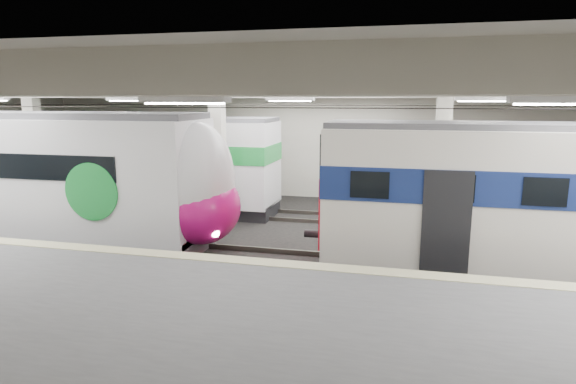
# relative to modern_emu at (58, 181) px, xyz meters

# --- Properties ---
(station_hall) EXTENTS (36.00, 24.00, 5.75)m
(station_hall) POSITION_rel_modern_emu_xyz_m (7.63, -1.74, 1.02)
(station_hall) COLOR black
(station_hall) RESTS_ON ground
(modern_emu) EXTENTS (14.07, 2.90, 4.53)m
(modern_emu) POSITION_rel_modern_emu_xyz_m (0.00, 0.00, 0.00)
(modern_emu) COLOR white
(modern_emu) RESTS_ON ground
(older_rer) EXTENTS (13.11, 2.89, 4.34)m
(older_rer) POSITION_rel_modern_emu_xyz_m (15.70, 0.00, 0.05)
(older_rer) COLOR silver
(older_rer) RESTS_ON ground
(far_train) EXTENTS (13.03, 2.80, 4.19)m
(far_train) POSITION_rel_modern_emu_xyz_m (-0.38, 5.50, -0.06)
(far_train) COLOR white
(far_train) RESTS_ON ground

